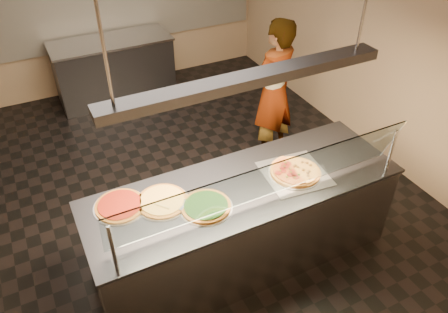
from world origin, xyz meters
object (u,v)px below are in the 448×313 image
perforated_tray (295,173)px  pizza_spatula (169,204)px  serving_counter (243,223)px  pizza_tomato (120,205)px  sneeze_guard (267,182)px  heat_lamp_housing (249,79)px  half_pizza_pepperoni (285,174)px  half_pizza_sausage (305,168)px  prep_table (114,69)px  worker (273,92)px  pizza_cheese (162,201)px  pizza_spinach (206,206)px

perforated_tray → pizza_spatula: bearing=175.1°
serving_counter → pizza_tomato: bearing=167.8°
sneeze_guard → heat_lamp_housing: (0.00, 0.34, 0.72)m
sneeze_guard → half_pizza_pepperoni: bearing=37.2°
half_pizza_sausage → sneeze_guard: bearing=-154.7°
perforated_tray → prep_table: size_ratio=0.34×
pizza_spatula → pizza_tomato: bearing=152.3°
perforated_tray → half_pizza_pepperoni: 0.11m
serving_counter → worker: size_ratio=1.57×
sneeze_guard → prep_table: sneeze_guard is taller
half_pizza_pepperoni → heat_lamp_housing: heat_lamp_housing is taller
perforated_tray → heat_lamp_housing: 1.12m
pizza_spatula → prep_table: size_ratio=0.16×
sneeze_guard → prep_table: size_ratio=1.46×
half_pizza_pepperoni → heat_lamp_housing: size_ratio=0.21×
pizza_tomato → heat_lamp_housing: heat_lamp_housing is taller
half_pizza_sausage → worker: 1.53m
pizza_tomato → pizza_spatula: size_ratio=1.58×
perforated_tray → half_pizza_sausage: (0.11, -0.00, 0.02)m
half_pizza_sausage → heat_lamp_housing: heat_lamp_housing is taller
pizza_cheese → heat_lamp_housing: 1.24m
sneeze_guard → pizza_cheese: 0.90m
half_pizza_sausage → worker: bearing=68.7°
perforated_tray → half_pizza_pepperoni: half_pizza_pepperoni is taller
prep_table → heat_lamp_housing: 4.06m
half_pizza_pepperoni → perforated_tray: bearing=-0.6°
pizza_tomato → prep_table: size_ratio=0.25×
perforated_tray → pizza_spatula: size_ratio=2.17×
serving_counter → half_pizza_sausage: (0.59, -0.06, 0.49)m
heat_lamp_housing → pizza_tomato: bearing=167.8°
pizza_cheese → perforated_tray: bearing=-8.8°
pizza_tomato → prep_table: bearing=76.5°
pizza_cheese → worker: size_ratio=0.25×
pizza_tomato → prep_table: 3.68m
half_pizza_pepperoni → pizza_cheese: half_pizza_pepperoni is taller
sneeze_guard → worker: size_ratio=1.43×
serving_counter → pizza_spinach: pizza_spinach is taller
pizza_tomato → worker: worker is taller
half_pizza_sausage → pizza_tomato: size_ratio=1.08×
serving_counter → pizza_spatula: size_ratio=10.23×
heat_lamp_housing → prep_table: bearing=92.9°
pizza_spinach → pizza_cheese: size_ratio=0.99×
pizza_spinach → worker: 2.14m
pizza_spinach → worker: bearing=43.0°
pizza_spinach → pizza_spatula: bearing=152.8°
prep_table → half_pizza_pepperoni: bearing=-81.6°
pizza_cheese → pizza_tomato: size_ratio=1.03×
sneeze_guard → pizza_cheese: size_ratio=5.76×
half_pizza_pepperoni → prep_table: half_pizza_pepperoni is taller
pizza_tomato → heat_lamp_housing: 1.47m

